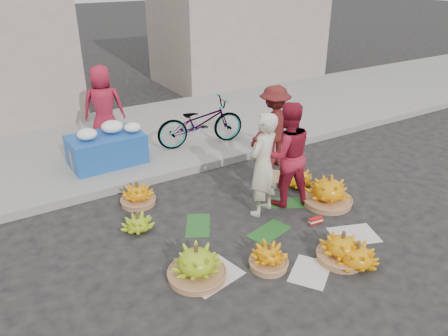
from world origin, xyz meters
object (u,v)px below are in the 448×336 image
banana_bunch_4 (328,191)px  bicycle (200,122)px  banana_bunch_0 (197,264)px  vendor_cream (263,165)px  flower_table (107,147)px

banana_bunch_4 → bicycle: 3.15m
banana_bunch_0 → vendor_cream: vendor_cream is taller
banana_bunch_0 → banana_bunch_4: bearing=11.0°
banana_bunch_4 → bicycle: bicycle is taller
banana_bunch_4 → vendor_cream: 1.27m
vendor_cream → bicycle: size_ratio=0.89×
banana_bunch_0 → banana_bunch_4: banana_bunch_4 is taller
vendor_cream → flower_table: bearing=-84.4°
banana_bunch_0 → vendor_cream: 1.92m
banana_bunch_0 → banana_bunch_4: size_ratio=0.85×
vendor_cream → flower_table: 3.22m
flower_table → bicycle: bearing=-4.3°
flower_table → bicycle: bicycle is taller
vendor_cream → bicycle: vendor_cream is taller
banana_bunch_4 → vendor_cream: vendor_cream is taller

